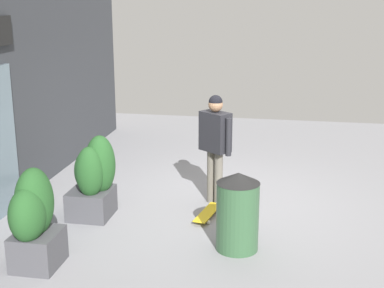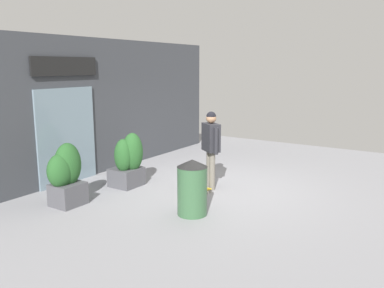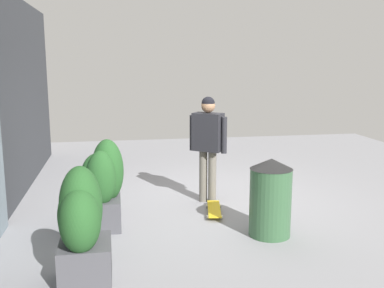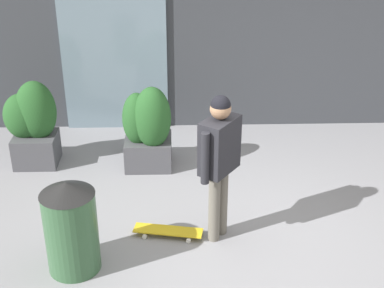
{
  "view_description": "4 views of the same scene",
  "coord_description": "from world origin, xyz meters",
  "px_view_note": "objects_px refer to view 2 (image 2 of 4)",
  "views": [
    {
      "loc": [
        -8.2,
        -1.05,
        3.23
      ],
      "look_at": [
        -0.38,
        0.39,
        1.03
      ],
      "focal_mm": 51.78,
      "sensor_mm": 36.0,
      "label": 1
    },
    {
      "loc": [
        -7.51,
        -4.24,
        2.7
      ],
      "look_at": [
        -0.38,
        0.39,
        1.03
      ],
      "focal_mm": 37.47,
      "sensor_mm": 36.0,
      "label": 2
    },
    {
      "loc": [
        -7.02,
        1.54,
        2.27
      ],
      "look_at": [
        -0.38,
        0.39,
        1.03
      ],
      "focal_mm": 41.96,
      "sensor_mm": 36.0,
      "label": 3
    },
    {
      "loc": [
        -0.54,
        -5.11,
        3.8
      ],
      "look_at": [
        -0.38,
        0.39,
        1.03
      ],
      "focal_mm": 51.73,
      "sensor_mm": 36.0,
      "label": 4
    }
  ],
  "objects_px": {
    "skateboarder": "(211,142)",
    "trash_bin": "(192,187)",
    "skateboard": "(196,192)",
    "planter_box_right": "(65,174)",
    "planter_box_left": "(128,160)"
  },
  "relations": [
    {
      "from": "skateboarder",
      "to": "skateboard",
      "type": "distance_m",
      "value": 1.15
    },
    {
      "from": "planter_box_left",
      "to": "planter_box_right",
      "type": "relative_size",
      "value": 1.0
    },
    {
      "from": "skateboarder",
      "to": "planter_box_left",
      "type": "distance_m",
      "value": 1.92
    },
    {
      "from": "skateboard",
      "to": "planter_box_left",
      "type": "distance_m",
      "value": 1.76
    },
    {
      "from": "skateboard",
      "to": "trash_bin",
      "type": "xyz_separation_m",
      "value": [
        -0.98,
        -0.53,
        0.46
      ]
    },
    {
      "from": "skateboard",
      "to": "trash_bin",
      "type": "bearing_deg",
      "value": 39.01
    },
    {
      "from": "skateboard",
      "to": "planter_box_right",
      "type": "xyz_separation_m",
      "value": [
        -1.89,
        1.82,
        0.57
      ]
    },
    {
      "from": "skateboarder",
      "to": "trash_bin",
      "type": "relative_size",
      "value": 1.66
    },
    {
      "from": "skateboard",
      "to": "trash_bin",
      "type": "distance_m",
      "value": 1.2
    },
    {
      "from": "planter_box_left",
      "to": "planter_box_right",
      "type": "bearing_deg",
      "value": 174.12
    },
    {
      "from": "skateboarder",
      "to": "planter_box_right",
      "type": "distance_m",
      "value": 3.09
    },
    {
      "from": "skateboard",
      "to": "planter_box_left",
      "type": "relative_size",
      "value": 0.66
    },
    {
      "from": "trash_bin",
      "to": "skateboarder",
      "type": "bearing_deg",
      "value": 18.43
    },
    {
      "from": "planter_box_right",
      "to": "trash_bin",
      "type": "relative_size",
      "value": 1.18
    },
    {
      "from": "skateboarder",
      "to": "planter_box_right",
      "type": "bearing_deg",
      "value": -0.5
    }
  ]
}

